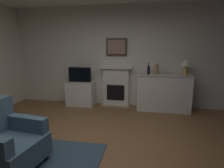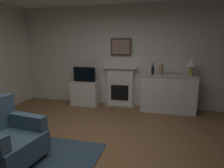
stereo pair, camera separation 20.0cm
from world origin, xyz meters
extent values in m
cube|color=brown|center=(0.00, 0.00, -0.05)|extent=(5.82, 5.41, 0.10)
cube|color=silver|center=(0.00, 2.67, 1.35)|extent=(5.82, 0.06, 2.71)
cube|color=#2D4251|center=(-0.73, -0.41, 0.01)|extent=(1.95, 1.57, 0.02)
cube|color=white|center=(0.05, 2.55, 0.53)|extent=(0.70, 0.18, 1.05)
cube|color=tan|center=(0.05, 2.46, 0.01)|extent=(0.77, 0.20, 0.03)
cube|color=black|center=(0.05, 2.46, 0.39)|extent=(0.48, 0.02, 0.42)
cube|color=white|center=(0.05, 2.52, 1.07)|extent=(0.87, 0.27, 0.05)
cube|color=#473323|center=(0.05, 2.59, 1.62)|extent=(0.55, 0.03, 0.45)
cube|color=#9E7A6B|center=(0.05, 2.58, 1.62)|extent=(0.47, 0.01, 0.37)
cube|color=white|center=(1.31, 2.37, 0.46)|extent=(1.32, 0.45, 0.91)
cube|color=beige|center=(1.31, 2.37, 0.93)|extent=(1.35, 0.48, 0.03)
sphere|color=brown|center=(1.02, 2.13, 0.52)|extent=(0.02, 0.02, 0.02)
sphere|color=brown|center=(1.60, 2.13, 0.52)|extent=(0.02, 0.02, 0.02)
cylinder|color=#B79338|center=(1.81, 2.37, 1.05)|extent=(0.10, 0.10, 0.22)
cone|color=silver|center=(1.81, 2.37, 1.25)|extent=(0.26, 0.26, 0.18)
cylinder|color=black|center=(0.91, 2.36, 1.04)|extent=(0.08, 0.08, 0.20)
cylinder|color=black|center=(0.91, 2.36, 1.19)|extent=(0.03, 0.03, 0.09)
cylinder|color=silver|center=(1.24, 2.37, 0.94)|extent=(0.06, 0.06, 0.00)
cylinder|color=silver|center=(1.24, 2.37, 0.99)|extent=(0.01, 0.01, 0.09)
cone|color=silver|center=(1.24, 2.37, 1.07)|extent=(0.07, 0.07, 0.07)
cylinder|color=silver|center=(1.35, 2.35, 0.94)|extent=(0.06, 0.06, 0.00)
cylinder|color=silver|center=(1.35, 2.35, 0.99)|extent=(0.01, 0.01, 0.09)
cone|color=silver|center=(1.35, 2.35, 1.07)|extent=(0.07, 0.07, 0.07)
cylinder|color=silver|center=(1.46, 2.40, 0.94)|extent=(0.06, 0.06, 0.00)
cylinder|color=silver|center=(1.46, 2.40, 0.99)|extent=(0.01, 0.01, 0.09)
cone|color=silver|center=(1.46, 2.40, 1.07)|extent=(0.07, 0.07, 0.07)
cylinder|color=#9E7F5B|center=(1.11, 2.32, 1.06)|extent=(0.11, 0.11, 0.24)
sphere|color=#9E7F5B|center=(1.11, 2.32, 1.18)|extent=(0.08, 0.08, 0.08)
cube|color=white|center=(-0.93, 2.38, 0.34)|extent=(0.75, 0.42, 0.68)
cube|color=black|center=(-0.93, 2.36, 0.88)|extent=(0.62, 0.06, 0.40)
cube|color=black|center=(-0.93, 2.33, 0.88)|extent=(0.57, 0.01, 0.35)
cube|color=#3F596B|center=(-0.92, -0.45, 0.26)|extent=(0.89, 0.85, 0.32)
cube|color=#3F596B|center=(-0.88, -0.14, 0.53)|extent=(0.73, 0.23, 0.22)
cylinder|color=#473323|center=(-0.55, -0.18, 0.05)|extent=(0.05, 0.05, 0.10)
cylinder|color=#473323|center=(-1.22, -0.10, 0.05)|extent=(0.05, 0.05, 0.10)
camera|label=1|loc=(0.85, -2.48, 1.66)|focal=30.22mm
camera|label=2|loc=(1.05, -2.43, 1.66)|focal=30.22mm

